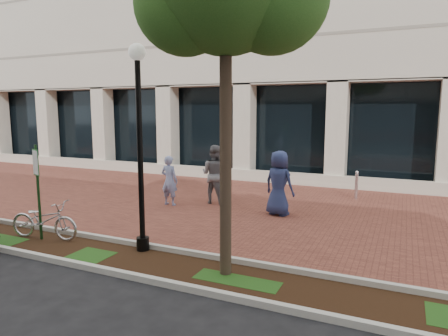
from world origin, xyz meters
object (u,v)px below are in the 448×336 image
at_px(parking_sign, 37,180).
at_px(bollard, 356,185).
at_px(pedestrian_left, 169,181).
at_px(pedestrian_mid, 215,174).
at_px(locked_bicycle, 44,220).
at_px(lamppost, 140,137).
at_px(pedestrian_right, 279,183).

relative_size(parking_sign, bollard, 2.27).
bearing_deg(pedestrian_left, pedestrian_mid, -142.99).
distance_m(locked_bicycle, bollard, 9.95).
bearing_deg(pedestrian_left, parking_sign, 80.31).
xyz_separation_m(lamppost, pedestrian_right, (1.86, 4.14, -1.55)).
distance_m(lamppost, bollard, 8.47).
bearing_deg(pedestrian_left, pedestrian_right, -173.56).
bearing_deg(pedestrian_mid, parking_sign, 71.48).
xyz_separation_m(locked_bicycle, pedestrian_left, (0.87, 4.22, 0.34)).
height_order(locked_bicycle, pedestrian_left, pedestrian_left).
height_order(pedestrian_left, pedestrian_mid, pedestrian_mid).
distance_m(locked_bicycle, pedestrian_left, 4.32).
xyz_separation_m(pedestrian_left, pedestrian_mid, (1.23, 0.85, 0.16)).
height_order(pedestrian_left, pedestrian_right, pedestrian_right).
height_order(lamppost, bollard, lamppost).
xyz_separation_m(pedestrian_left, bollard, (5.44, 3.47, -0.30)).
bearing_deg(lamppost, pedestrian_left, 114.16).
relative_size(locked_bicycle, bollard, 1.79).
height_order(lamppost, locked_bicycle, lamppost).
xyz_separation_m(pedestrian_right, bollard, (1.84, 3.21, -0.45)).
distance_m(parking_sign, lamppost, 2.89).
height_order(parking_sign, pedestrian_mid, parking_sign).
xyz_separation_m(parking_sign, pedestrian_mid, (2.14, 5.15, -0.49)).
distance_m(pedestrian_left, pedestrian_right, 3.62).
bearing_deg(parking_sign, bollard, 72.05).
bearing_deg(lamppost, pedestrian_mid, 96.24).
relative_size(parking_sign, pedestrian_right, 1.19).
distance_m(locked_bicycle, pedestrian_right, 6.35).
bearing_deg(locked_bicycle, bollard, -49.28).
bearing_deg(pedestrian_left, bollard, -145.14).
bearing_deg(locked_bicycle, pedestrian_right, -54.87).
xyz_separation_m(lamppost, locked_bicycle, (-2.61, -0.33, -2.04)).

